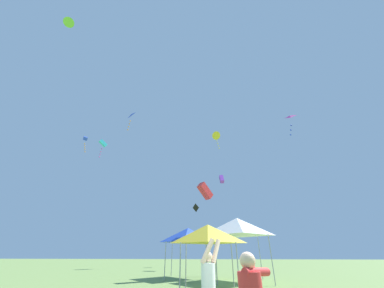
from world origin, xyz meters
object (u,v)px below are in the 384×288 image
object	(u,v)px
kite_blue_box	(85,139)
kite_black_diamond	(196,208)
kite_purple_box	(222,179)
canopy_tent_yellow	(208,234)
kite_magenta_diamond	(290,117)
canopy_tent_blue	(188,235)
kite_blue_delta	(131,115)
kite_cyan_box	(103,144)
person_flyer_white	(209,282)
canopy_tent_white	(237,227)
kite_yellow_delta	(216,136)
kite_red_box	(205,191)
kite_lime_delta	(69,22)

from	to	relation	value
kite_blue_box	kite_black_diamond	bearing A→B (deg)	68.00
kite_blue_box	kite_purple_box	bearing A→B (deg)	52.10
canopy_tent_yellow	kite_magenta_diamond	distance (m)	20.94
canopy_tent_blue	kite_purple_box	xyz separation A→B (m)	(3.56, 10.43, 7.68)
canopy_tent_yellow	kite_black_diamond	distance (m)	21.12
kite_blue_delta	kite_cyan_box	size ratio (longest dim) A/B	1.48
kite_blue_delta	kite_magenta_diamond	bearing A→B (deg)	-0.10
person_flyer_white	kite_black_diamond	world-z (taller)	kite_black_diamond
canopy_tent_yellow	canopy_tent_white	distance (m)	4.71
canopy_tent_blue	canopy_tent_yellow	bearing A→B (deg)	-75.04
person_flyer_white	kite_yellow_delta	xyz separation A→B (m)	(1.83, 28.42, 19.55)
kite_magenta_diamond	kite_black_diamond	bearing A→B (deg)	143.37
kite_cyan_box	kite_black_diamond	world-z (taller)	kite_cyan_box
person_flyer_white	kite_blue_box	distance (m)	14.83
kite_purple_box	kite_blue_box	bearing A→B (deg)	-127.90
canopy_tent_yellow	canopy_tent_white	world-z (taller)	canopy_tent_white
canopy_tent_blue	kite_blue_box	size ratio (longest dim) A/B	2.44
kite_red_box	kite_magenta_diamond	size ratio (longest dim) A/B	0.44
canopy_tent_yellow	canopy_tent_blue	bearing A→B (deg)	104.96
kite_blue_delta	kite_magenta_diamond	world-z (taller)	kite_blue_delta
canopy_tent_blue	kite_blue_box	distance (m)	10.85
kite_red_box	kite_magenta_diamond	distance (m)	15.90
canopy_tent_blue	kite_lime_delta	world-z (taller)	kite_lime_delta
kite_lime_delta	kite_cyan_box	distance (m)	11.12
canopy_tent_white	kite_yellow_delta	xyz separation A→B (m)	(-0.16, 18.36, 17.35)
canopy_tent_yellow	kite_blue_delta	world-z (taller)	kite_blue_delta
canopy_tent_yellow	canopy_tent_blue	xyz separation A→B (m)	(-1.61, 6.01, 0.35)
canopy_tent_white	kite_cyan_box	distance (m)	15.78
kite_yellow_delta	kite_magenta_diamond	bearing A→B (deg)	-52.41
kite_red_box	kite_yellow_delta	distance (m)	22.08
kite_lime_delta	kite_yellow_delta	world-z (taller)	kite_yellow_delta
kite_purple_box	kite_magenta_diamond	distance (m)	11.81
canopy_tent_white	kite_blue_delta	distance (m)	20.22
kite_blue_box	canopy_tent_white	bearing A→B (deg)	10.70
kite_black_diamond	kite_blue_box	bearing A→B (deg)	-112.00
kite_cyan_box	kite_black_diamond	xyz separation A→B (m)	(8.97, 13.00, -4.34)
canopy_tent_blue	kite_blue_box	bearing A→B (deg)	-152.64
canopy_tent_yellow	kite_red_box	xyz separation A→B (m)	(-0.18, 5.90, 3.73)
kite_blue_box	kite_magenta_diamond	world-z (taller)	kite_magenta_diamond
kite_red_box	kite_yellow_delta	world-z (taller)	kite_yellow_delta
canopy_tent_blue	kite_lime_delta	xyz separation A→B (m)	(-8.87, -7.87, 15.07)
kite_cyan_box	kite_purple_box	bearing A→B (deg)	35.23
person_flyer_white	canopy_tent_yellow	xyz separation A→B (m)	(-0.03, 5.87, 1.47)
canopy_tent_white	kite_black_diamond	world-z (taller)	kite_black_diamond
canopy_tent_blue	kite_red_box	bearing A→B (deg)	-4.32
canopy_tent_white	kite_cyan_box	world-z (taller)	kite_cyan_box
kite_cyan_box	kite_magenta_diamond	xyz separation A→B (m)	(21.38, 3.78, 4.82)
person_flyer_white	kite_purple_box	bearing A→B (deg)	85.09
kite_black_diamond	kite_lime_delta	bearing A→B (deg)	-111.20
canopy_tent_blue	kite_magenta_diamond	size ratio (longest dim) A/B	1.06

